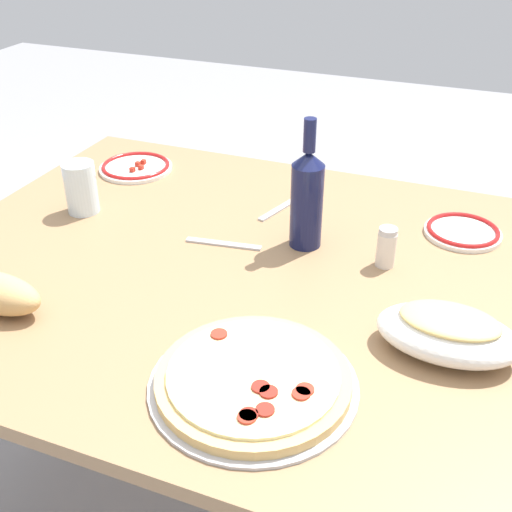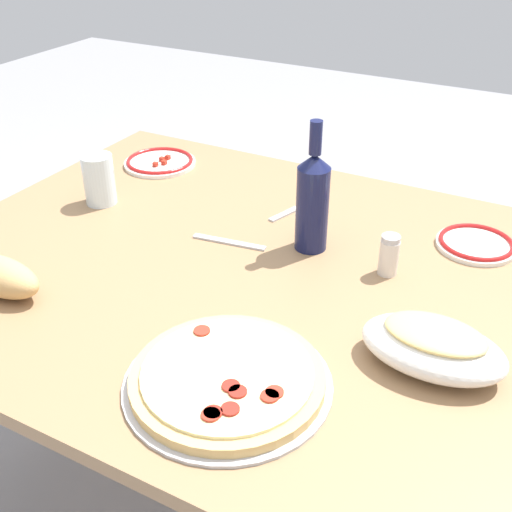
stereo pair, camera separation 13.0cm
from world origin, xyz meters
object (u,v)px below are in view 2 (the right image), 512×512
Objects in this scene: dining_table at (256,306)px; side_plate_near at (476,244)px; wine_bottle at (313,200)px; pepperoni_pizza at (228,379)px; water_glass at (99,180)px; spice_shaker at (389,255)px; baked_pasta_dish at (433,345)px; side_plate_far at (160,162)px.

side_plate_near reaches higher than dining_table.
wine_bottle is (-0.06, -0.13, 0.21)m from dining_table.
side_plate_near is at bearing -111.95° from pepperoni_pizza.
dining_table is 0.51m from water_glass.
spice_shaker is (0.14, 0.19, 0.03)m from side_plate_near.
baked_pasta_dish reaches higher than dining_table.
spice_shaker is (-0.24, -0.11, 0.14)m from dining_table.
pepperoni_pizza reaches higher than side_plate_near.
spice_shaker is at bearing -105.02° from pepperoni_pizza.
water_glass is 0.89m from side_plate_near.
baked_pasta_dish is 0.43m from wine_bottle.
spice_shaker is at bearing 54.64° from side_plate_near.
wine_bottle reaches higher than side_plate_far.
water_glass is at bearing -34.58° from pepperoni_pizza.
water_glass reaches higher than side_plate_near.
baked_pasta_dish reaches higher than side_plate_far.
pepperoni_pizza is 1.69× the size of side_plate_far.
spice_shaker is (-0.74, 0.24, 0.03)m from side_plate_far.
wine_bottle is 0.55m from water_glass.
wine_bottle is 1.44× the size of side_plate_far.
pepperoni_pizza is (-0.13, 0.33, 0.11)m from dining_table.
wine_bottle is at bearing -82.26° from pepperoni_pizza.
water_glass is (0.48, -0.09, 0.16)m from dining_table.
pepperoni_pizza is 0.48m from wine_bottle.
water_glass reaches higher than side_plate_far.
dining_table is at bearing 24.42° from spice_shaker.
wine_bottle is at bearing -175.39° from water_glass.
dining_table is 0.44m from baked_pasta_dish.
baked_pasta_dish is 1.21× the size of side_plate_far.
pepperoni_pizza is 2.73× the size of water_glass.
pepperoni_pizza is 0.74m from water_glass.
side_plate_far is (0.56, -0.22, -0.11)m from wine_bottle.
side_plate_near is at bearing -165.99° from water_glass.
side_plate_far is at bearing -47.69° from pepperoni_pizza.
water_glass is (0.88, -0.22, 0.02)m from baked_pasta_dish.
spice_shaker is at bearing 173.04° from wine_bottle.
baked_pasta_dish is at bearing 151.83° from side_plate_far.
side_plate_near is (0.02, -0.43, -0.03)m from baked_pasta_dish.
water_glass is 1.42× the size of spice_shaker.
spice_shaker is (-0.12, -0.44, 0.03)m from pepperoni_pizza.
baked_pasta_dish is 2.76× the size of spice_shaker.
pepperoni_pizza is at bearing 36.79° from baked_pasta_dish.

